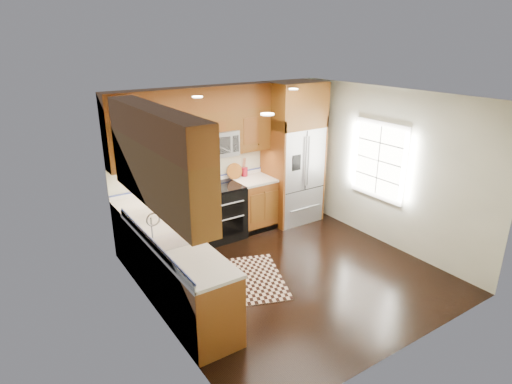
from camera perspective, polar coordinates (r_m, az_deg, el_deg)
ground at (r=6.52m, az=4.53°, el=-10.81°), size 4.00×4.00×0.00m
wall_back at (r=7.55m, az=-4.56°, el=4.32°), size 4.00×0.02×2.60m
wall_left at (r=5.05m, az=-13.32°, el=-4.30°), size 0.02×4.00×2.60m
wall_right at (r=7.32m, az=17.30°, el=2.95°), size 0.02×4.00×2.60m
window at (r=7.40m, az=16.08°, el=4.06°), size 0.04×1.10×1.30m
base_cabinets at (r=6.42m, az=-9.17°, el=-6.94°), size 2.85×3.00×0.90m
countertop at (r=6.38m, az=-8.68°, el=-2.47°), size 2.86×3.01×0.04m
upper_cabinets at (r=6.09m, az=-10.05°, el=7.29°), size 2.85×3.00×1.15m
range at (r=7.43m, az=-4.82°, el=-2.72°), size 0.76×0.67×0.95m
microwave at (r=7.17m, az=-5.60°, el=6.43°), size 0.76×0.40×0.42m
refrigerator at (r=7.95m, az=4.99°, el=5.15°), size 0.98×0.75×2.60m
sink_faucet at (r=5.46m, az=-11.32°, el=-5.82°), size 0.54×0.44×0.37m
rug at (r=6.39m, az=-0.15°, el=-11.40°), size 1.19×1.49×0.01m
knife_block at (r=7.26m, az=-8.94°, el=1.45°), size 0.10×0.14×0.28m
utensil_crock at (r=7.77m, az=-1.55°, el=2.96°), size 0.14×0.14×0.33m
cutting_board at (r=7.66m, az=-2.87°, el=1.84°), size 0.32×0.32×0.02m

